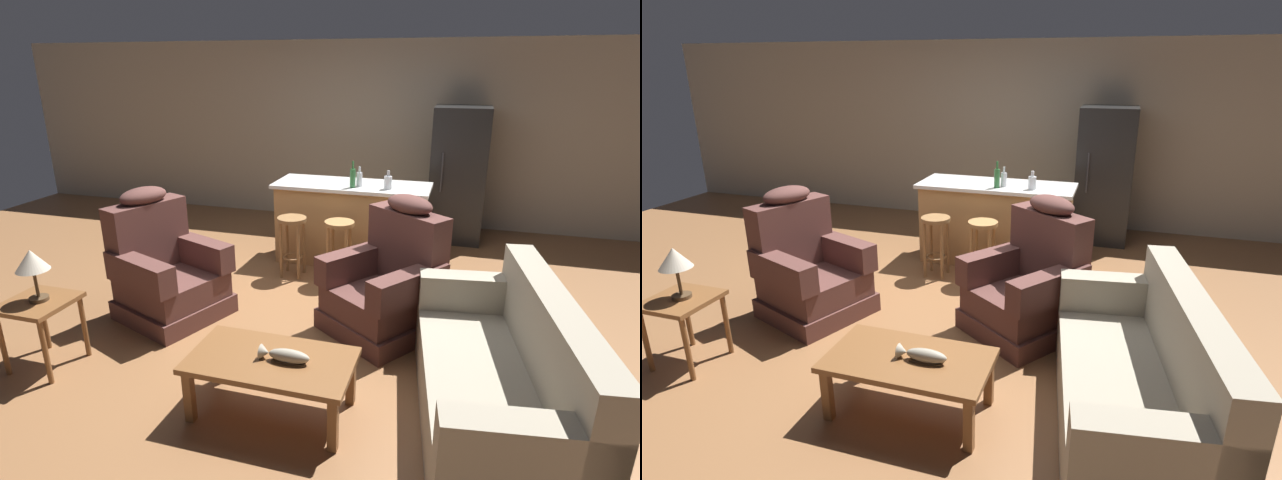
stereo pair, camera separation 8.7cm
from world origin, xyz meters
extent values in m
plane|color=brown|center=(0.00, 0.00, 0.00)|extent=(12.00, 12.00, 0.00)
cube|color=#A89E89|center=(0.00, 3.12, 1.30)|extent=(12.00, 0.05, 2.60)
cube|color=brown|center=(0.13, -1.55, 0.40)|extent=(1.10, 0.60, 0.04)
cube|color=brown|center=(-0.36, -1.79, 0.19)|extent=(0.06, 0.06, 0.38)
cube|color=brown|center=(0.62, -1.79, 0.19)|extent=(0.06, 0.06, 0.38)
cube|color=brown|center=(-0.36, -1.31, 0.19)|extent=(0.06, 0.06, 0.38)
cube|color=brown|center=(0.62, -1.31, 0.19)|extent=(0.06, 0.06, 0.38)
cube|color=#4C3823|center=(0.26, -1.56, 0.43)|extent=(0.22, 0.07, 0.01)
ellipsoid|color=#9E937F|center=(0.26, -1.56, 0.46)|extent=(0.28, 0.09, 0.09)
cone|color=#9E937F|center=(0.09, -1.56, 0.46)|extent=(0.06, 0.10, 0.10)
cube|color=#9E937F|center=(1.52, -1.27, 0.10)|extent=(1.11, 2.00, 0.20)
cube|color=#9E937F|center=(1.52, -1.27, 0.31)|extent=(1.11, 2.00, 0.22)
cube|color=#9E937F|center=(1.84, -1.22, 0.68)|extent=(0.47, 1.91, 0.52)
cube|color=#9E937F|center=(1.64, -2.11, 0.56)|extent=(0.86, 0.32, 0.28)
cube|color=#9E937F|center=(1.40, -0.43, 0.56)|extent=(0.86, 0.32, 0.28)
cube|color=brown|center=(-1.28, -0.50, 0.09)|extent=(1.08, 1.08, 0.18)
cube|color=brown|center=(-1.28, -0.50, 0.30)|extent=(1.02, 0.99, 0.24)
cube|color=brown|center=(-1.56, -0.40, 0.74)|extent=(0.49, 0.79, 0.64)
ellipsoid|color=brown|center=(-1.56, -0.40, 1.12)|extent=(0.41, 0.53, 0.16)
cube|color=brown|center=(-1.14, -0.20, 0.55)|extent=(0.81, 0.45, 0.26)
cube|color=brown|center=(-1.38, -0.82, 0.55)|extent=(0.81, 0.45, 0.26)
cube|color=brown|center=(0.64, -0.25, 0.09)|extent=(1.17, 1.17, 0.18)
cube|color=brown|center=(0.64, -0.25, 0.30)|extent=(1.08, 1.09, 0.24)
cube|color=brown|center=(0.81, -0.01, 0.74)|extent=(0.75, 0.64, 0.64)
ellipsoid|color=brown|center=(0.81, -0.01, 1.12)|extent=(0.53, 0.49, 0.16)
cube|color=brown|center=(0.89, -0.46, 0.55)|extent=(0.61, 0.75, 0.26)
cube|color=brown|center=(0.36, -0.07, 0.55)|extent=(0.61, 0.75, 0.26)
cube|color=brown|center=(-1.78, -1.52, 0.54)|extent=(0.48, 0.48, 0.04)
cylinder|color=brown|center=(-1.98, -1.72, 0.26)|extent=(0.04, 0.04, 0.52)
cylinder|color=brown|center=(-1.58, -1.72, 0.26)|extent=(0.04, 0.04, 0.52)
cylinder|color=brown|center=(-1.98, -1.32, 0.26)|extent=(0.04, 0.04, 0.52)
cylinder|color=brown|center=(-1.58, -1.32, 0.26)|extent=(0.04, 0.04, 0.52)
cylinder|color=#4C3823|center=(-1.77, -1.51, 0.58)|extent=(0.14, 0.14, 0.03)
cylinder|color=#4C3823|center=(-1.77, -1.51, 0.70)|extent=(0.02, 0.02, 0.22)
cone|color=#BCB29E|center=(-1.77, -1.51, 0.89)|extent=(0.24, 0.24, 0.16)
cube|color=#AD7F4C|center=(0.00, 1.35, 0.45)|extent=(1.71, 0.63, 0.91)
cube|color=silver|center=(0.00, 1.35, 0.93)|extent=(1.80, 0.70, 0.04)
cylinder|color=olive|center=(-0.52, 0.72, 0.66)|extent=(0.32, 0.32, 0.04)
torus|color=olive|center=(-0.52, 0.72, 0.22)|extent=(0.23, 0.23, 0.02)
cylinder|color=olive|center=(-0.62, 0.62, 0.32)|extent=(0.04, 0.04, 0.64)
cylinder|color=olive|center=(-0.42, 0.62, 0.32)|extent=(0.04, 0.04, 0.64)
cylinder|color=olive|center=(-0.62, 0.82, 0.32)|extent=(0.04, 0.04, 0.64)
cylinder|color=olive|center=(-0.42, 0.82, 0.32)|extent=(0.04, 0.04, 0.64)
cylinder|color=#A87A47|center=(0.01, 0.72, 0.66)|extent=(0.32, 0.32, 0.04)
torus|color=#A87A47|center=(0.01, 0.72, 0.22)|extent=(0.23, 0.23, 0.02)
cylinder|color=#A87A47|center=(-0.09, 0.62, 0.32)|extent=(0.04, 0.04, 0.64)
cylinder|color=#A87A47|center=(0.11, 0.62, 0.32)|extent=(0.04, 0.04, 0.64)
cylinder|color=#A87A47|center=(-0.09, 0.82, 0.32)|extent=(0.04, 0.04, 0.64)
cylinder|color=#A87A47|center=(0.11, 0.82, 0.32)|extent=(0.04, 0.04, 0.64)
cylinder|color=#A87A47|center=(0.55, 0.72, 0.66)|extent=(0.32, 0.32, 0.04)
torus|color=#A87A47|center=(0.55, 0.72, 0.22)|extent=(0.23, 0.23, 0.02)
cylinder|color=#A87A47|center=(0.45, 0.62, 0.32)|extent=(0.04, 0.04, 0.64)
cylinder|color=#A87A47|center=(0.65, 0.62, 0.32)|extent=(0.04, 0.04, 0.64)
cylinder|color=#A87A47|center=(0.45, 0.82, 0.32)|extent=(0.04, 0.04, 0.64)
cylinder|color=#A87A47|center=(0.65, 0.82, 0.32)|extent=(0.04, 0.04, 0.64)
cube|color=black|center=(1.16, 2.55, 0.88)|extent=(0.70, 0.66, 1.76)
cylinder|color=#333338|center=(0.97, 2.20, 0.97)|extent=(0.02, 0.02, 0.50)
cylinder|color=silver|center=(0.44, 1.21, 1.02)|extent=(0.09, 0.09, 0.14)
cylinder|color=silver|center=(0.44, 1.21, 1.12)|extent=(0.03, 0.03, 0.06)
cylinder|color=silver|center=(0.11, 1.25, 1.03)|extent=(0.07, 0.07, 0.16)
cylinder|color=silver|center=(0.11, 1.25, 1.14)|extent=(0.02, 0.02, 0.07)
cylinder|color=#2D6B38|center=(0.05, 1.17, 1.05)|extent=(0.06, 0.06, 0.21)
cylinder|color=#2D6B38|center=(0.05, 1.17, 1.20)|extent=(0.02, 0.02, 0.09)
camera|label=1|loc=(1.24, -4.19, 2.25)|focal=28.00mm
camera|label=2|loc=(1.33, -4.17, 2.25)|focal=28.00mm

